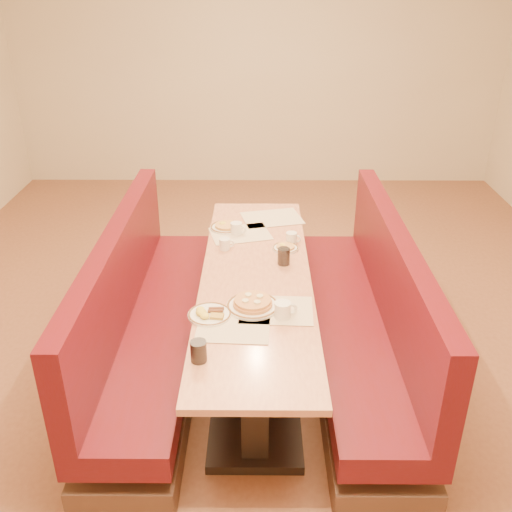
{
  "coord_description": "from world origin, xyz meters",
  "views": [
    {
      "loc": [
        0.02,
        -3.21,
        2.51
      ],
      "look_at": [
        0.0,
        0.08,
        0.85
      ],
      "focal_mm": 40.0,
      "sensor_mm": 36.0,
      "label": 1
    }
  ],
  "objects_px": {
    "eggs_plate": "(209,314)",
    "soda_tumbler_mid": "(284,256)",
    "diner_table": "(256,324)",
    "coffee_mug_a": "(283,310)",
    "coffee_mug_c": "(292,238)",
    "soda_tumbler_near": "(199,351)",
    "coffee_mug_b": "(225,244)",
    "booth_right": "(365,326)",
    "booth_left": "(147,326)",
    "pancake_plate": "(253,304)",
    "coffee_mug_d": "(237,228)"
  },
  "relations": [
    {
      "from": "coffee_mug_d",
      "to": "pancake_plate",
      "type": "bearing_deg",
      "value": -60.09
    },
    {
      "from": "booth_right",
      "to": "soda_tumbler_near",
      "type": "xyz_separation_m",
      "value": [
        -1.01,
        -0.89,
        0.45
      ]
    },
    {
      "from": "booth_right",
      "to": "coffee_mug_d",
      "type": "relative_size",
      "value": 21.29
    },
    {
      "from": "booth_right",
      "to": "coffee_mug_c",
      "type": "relative_size",
      "value": 23.08
    },
    {
      "from": "booth_right",
      "to": "eggs_plate",
      "type": "distance_m",
      "value": 1.18
    },
    {
      "from": "pancake_plate",
      "to": "soda_tumbler_mid",
      "type": "distance_m",
      "value": 0.59
    },
    {
      "from": "coffee_mug_c",
      "to": "soda_tumbler_mid",
      "type": "xyz_separation_m",
      "value": [
        -0.07,
        -0.32,
        0.01
      ]
    },
    {
      "from": "coffee_mug_b",
      "to": "soda_tumbler_near",
      "type": "distance_m",
      "value": 1.27
    },
    {
      "from": "coffee_mug_c",
      "to": "soda_tumbler_near",
      "type": "xyz_separation_m",
      "value": [
        -0.53,
        -1.37,
        0.01
      ]
    },
    {
      "from": "eggs_plate",
      "to": "soda_tumbler_mid",
      "type": "xyz_separation_m",
      "value": [
        0.45,
        0.64,
        0.04
      ]
    },
    {
      "from": "booth_left",
      "to": "pancake_plate",
      "type": "xyz_separation_m",
      "value": [
        0.72,
        -0.39,
        0.41
      ]
    },
    {
      "from": "diner_table",
      "to": "coffee_mug_b",
      "type": "relative_size",
      "value": 23.4
    },
    {
      "from": "pancake_plate",
      "to": "eggs_plate",
      "type": "height_order",
      "value": "pancake_plate"
    },
    {
      "from": "coffee_mug_b",
      "to": "soda_tumbler_near",
      "type": "relative_size",
      "value": 0.94
    },
    {
      "from": "pancake_plate",
      "to": "eggs_plate",
      "type": "bearing_deg",
      "value": -159.65
    },
    {
      "from": "coffee_mug_a",
      "to": "eggs_plate",
      "type": "bearing_deg",
      "value": 164.83
    },
    {
      "from": "booth_right",
      "to": "pancake_plate",
      "type": "xyz_separation_m",
      "value": [
        -0.75,
        -0.39,
        0.41
      ]
    },
    {
      "from": "booth_right",
      "to": "coffee_mug_b",
      "type": "height_order",
      "value": "booth_right"
    },
    {
      "from": "coffee_mug_b",
      "to": "booth_left",
      "type": "bearing_deg",
      "value": -153.12
    },
    {
      "from": "booth_right",
      "to": "coffee_mug_d",
      "type": "bearing_deg",
      "value": 144.26
    },
    {
      "from": "pancake_plate",
      "to": "coffee_mug_a",
      "type": "bearing_deg",
      "value": -30.99
    },
    {
      "from": "coffee_mug_a",
      "to": "coffee_mug_b",
      "type": "distance_m",
      "value": 0.95
    },
    {
      "from": "soda_tumbler_mid",
      "to": "pancake_plate",
      "type": "bearing_deg",
      "value": -109.89
    },
    {
      "from": "coffee_mug_c",
      "to": "coffee_mug_d",
      "type": "relative_size",
      "value": 0.92
    },
    {
      "from": "coffee_mug_c",
      "to": "eggs_plate",
      "type": "bearing_deg",
      "value": -102.36
    },
    {
      "from": "booth_left",
      "to": "coffee_mug_c",
      "type": "xyz_separation_m",
      "value": [
        0.99,
        0.48,
        0.43
      ]
    },
    {
      "from": "soda_tumbler_near",
      "to": "soda_tumbler_mid",
      "type": "distance_m",
      "value": 1.15
    },
    {
      "from": "pancake_plate",
      "to": "soda_tumbler_near",
      "type": "bearing_deg",
      "value": -117.82
    },
    {
      "from": "coffee_mug_b",
      "to": "coffee_mug_a",
      "type": "bearing_deg",
      "value": -76.56
    },
    {
      "from": "booth_right",
      "to": "coffee_mug_d",
      "type": "distance_m",
      "value": 1.17
    },
    {
      "from": "diner_table",
      "to": "coffee_mug_d",
      "type": "height_order",
      "value": "coffee_mug_d"
    },
    {
      "from": "pancake_plate",
      "to": "coffee_mug_c",
      "type": "distance_m",
      "value": 0.91
    },
    {
      "from": "diner_table",
      "to": "coffee_mug_a",
      "type": "distance_m",
      "value": 0.67
    },
    {
      "from": "coffee_mug_c",
      "to": "coffee_mug_b",
      "type": "bearing_deg",
      "value": -152.44
    },
    {
      "from": "diner_table",
      "to": "coffee_mug_b",
      "type": "distance_m",
      "value": 0.61
    },
    {
      "from": "coffee_mug_c",
      "to": "soda_tumbler_mid",
      "type": "height_order",
      "value": "soda_tumbler_mid"
    },
    {
      "from": "soda_tumbler_mid",
      "to": "coffee_mug_c",
      "type": "bearing_deg",
      "value": 77.58
    },
    {
      "from": "booth_right",
      "to": "pancake_plate",
      "type": "height_order",
      "value": "booth_right"
    },
    {
      "from": "booth_right",
      "to": "coffee_mug_b",
      "type": "bearing_deg",
      "value": 158.12
    },
    {
      "from": "coffee_mug_a",
      "to": "booth_right",
      "type": "bearing_deg",
      "value": 27.27
    },
    {
      "from": "pancake_plate",
      "to": "soda_tumbler_near",
      "type": "height_order",
      "value": "soda_tumbler_near"
    },
    {
      "from": "booth_left",
      "to": "eggs_plate",
      "type": "relative_size",
      "value": 10.12
    },
    {
      "from": "coffee_mug_d",
      "to": "soda_tumbler_mid",
      "type": "relative_size",
      "value": 1.04
    },
    {
      "from": "pancake_plate",
      "to": "coffee_mug_c",
      "type": "height_order",
      "value": "coffee_mug_c"
    },
    {
      "from": "diner_table",
      "to": "eggs_plate",
      "type": "bearing_deg",
      "value": -118.49
    },
    {
      "from": "coffee_mug_b",
      "to": "coffee_mug_c",
      "type": "bearing_deg",
      "value": 2.07
    },
    {
      "from": "booth_left",
      "to": "coffee_mug_c",
      "type": "height_order",
      "value": "booth_left"
    },
    {
      "from": "eggs_plate",
      "to": "soda_tumbler_mid",
      "type": "relative_size",
      "value": 2.18
    },
    {
      "from": "soda_tumbler_mid",
      "to": "coffee_mug_d",
      "type": "bearing_deg",
      "value": 124.91
    },
    {
      "from": "soda_tumbler_near",
      "to": "diner_table",
      "type": "bearing_deg",
      "value": 72.56
    }
  ]
}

